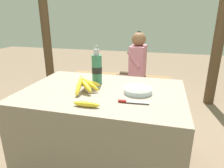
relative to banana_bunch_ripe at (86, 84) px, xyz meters
name	(u,v)px	position (x,y,z in m)	size (l,w,h in m)	color
ground_plane	(104,165)	(0.12, 0.05, -0.78)	(12.00, 12.00, 0.00)	#75604C
market_counter	(104,130)	(0.12, 0.05, -0.42)	(1.25, 0.86, 0.72)	gray
banana_bunch_ripe	(86,84)	(0.00, 0.00, 0.00)	(0.17, 0.29, 0.13)	#4C381E
serving_bowl	(138,90)	(0.39, 0.07, -0.04)	(0.21, 0.21, 0.04)	silver
water_bottle	(97,69)	(0.03, 0.19, 0.07)	(0.09, 0.09, 0.33)	#337556
loose_banana_front	(86,104)	(0.11, -0.26, -0.04)	(0.18, 0.04, 0.04)	yellow
knife	(129,102)	(0.36, -0.13, -0.05)	(0.21, 0.04, 0.02)	#BCBCC1
wooden_bench	(120,80)	(-0.06, 1.50, -0.44)	(1.52, 0.32, 0.41)	brown
seated_vendor	(135,63)	(0.17, 1.47, -0.16)	(0.41, 0.40, 1.08)	#473828
banana_bunch_green	(96,71)	(-0.44, 1.50, -0.32)	(0.17, 0.26, 0.12)	#4C381E
support_post_near	(45,23)	(-1.41, 1.76, 0.38)	(0.14, 0.14, 2.31)	#4C3823
support_post_far	(221,25)	(1.29, 1.76, 0.38)	(0.14, 0.14, 2.31)	#4C3823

